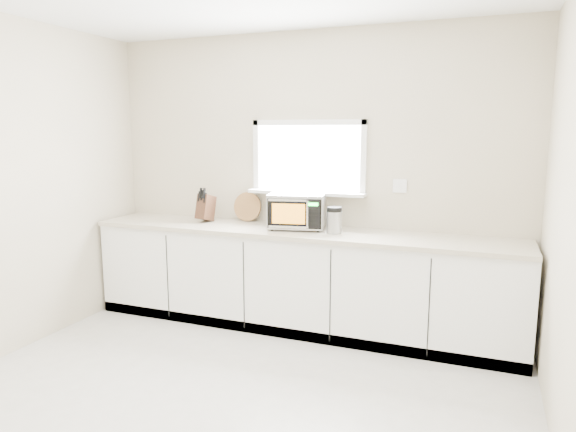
% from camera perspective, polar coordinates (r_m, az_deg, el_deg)
% --- Properties ---
extents(ground, '(4.00, 4.00, 0.00)m').
position_cam_1_polar(ground, '(3.49, -9.31, -21.73)').
color(ground, beige).
rests_on(ground, ground).
extents(back_wall, '(4.00, 0.17, 2.70)m').
position_cam_1_polar(back_wall, '(4.83, 2.33, 4.27)').
color(back_wall, beige).
rests_on(back_wall, ground).
extents(cabinets, '(3.92, 0.60, 0.88)m').
position_cam_1_polar(cabinets, '(4.73, 1.08, -7.24)').
color(cabinets, white).
rests_on(cabinets, ground).
extents(countertop, '(3.92, 0.64, 0.04)m').
position_cam_1_polar(countertop, '(4.61, 1.05, -1.79)').
color(countertop, beige).
rests_on(countertop, cabinets).
extents(microwave, '(0.56, 0.48, 0.32)m').
position_cam_1_polar(microwave, '(4.66, 1.04, 0.66)').
color(microwave, black).
rests_on(microwave, countertop).
extents(knife_block, '(0.13, 0.24, 0.34)m').
position_cam_1_polar(knife_block, '(5.06, -9.14, 0.99)').
color(knife_block, '#442718').
rests_on(knife_block, countertop).
extents(cutting_board, '(0.29, 0.07, 0.29)m').
position_cam_1_polar(cutting_board, '(5.05, -4.54, 1.04)').
color(cutting_board, olive).
rests_on(cutting_board, countertop).
extents(coffee_grinder, '(0.16, 0.16, 0.23)m').
position_cam_1_polar(coffee_grinder, '(4.46, 5.16, -0.43)').
color(coffee_grinder, '#A9ACB1').
rests_on(coffee_grinder, countertop).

